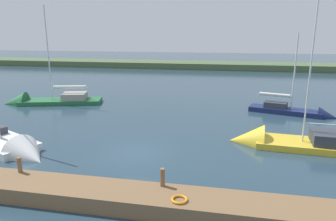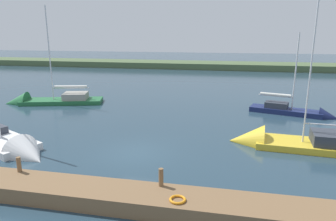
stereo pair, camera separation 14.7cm
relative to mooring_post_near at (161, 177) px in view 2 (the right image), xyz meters
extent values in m
plane|color=#263D4C|center=(2.74, -4.97, -1.11)|extent=(200.00, 200.00, 0.00)
cube|color=#4C603D|center=(2.74, -52.50, -1.11)|extent=(180.00, 8.00, 2.40)
cube|color=brown|center=(2.74, 0.66, -0.75)|extent=(27.36, 1.88, 0.71)
cylinder|color=brown|center=(0.00, 0.00, 0.00)|extent=(0.20, 0.20, 0.80)
cylinder|color=brown|center=(6.84, 0.00, -0.03)|extent=(0.20, 0.20, 0.73)
torus|color=orange|center=(-0.90, 1.04, -0.35)|extent=(0.66, 0.66, 0.10)
cube|color=navy|center=(-7.70, -16.74, -1.07)|extent=(6.38, 3.40, 0.82)
cone|color=navy|center=(-11.05, -15.73, -1.07)|extent=(1.96, 2.08, 1.71)
cube|color=#333842|center=(-6.92, -16.97, -0.40)|extent=(2.23, 1.80, 0.53)
cylinder|color=silver|center=(-8.19, -16.59, 2.67)|extent=(0.12, 0.12, 6.68)
cylinder|color=silver|center=(-6.76, -17.02, 0.41)|extent=(2.89, 0.95, 0.10)
cylinder|color=silver|center=(-6.76, -17.02, 0.53)|extent=(2.65, 1.01, 0.25)
cube|color=gold|center=(-8.19, -7.86, -1.06)|extent=(7.52, 2.99, 0.74)
cone|color=gold|center=(-3.92, -8.19, -1.06)|extent=(2.37, 2.59, 2.43)
cube|color=#333842|center=(-8.92, -7.80, -0.33)|extent=(2.36, 2.12, 0.72)
cylinder|color=silver|center=(-7.32, -7.92, 4.00)|extent=(0.09, 0.09, 9.37)
cone|color=white|center=(8.52, -3.02, -1.11)|extent=(3.00, 3.11, 2.41)
cube|color=#236638|center=(14.29, -16.47, -1.09)|extent=(8.41, 4.50, 0.81)
cone|color=#236638|center=(18.75, -15.23, -1.09)|extent=(2.77, 2.94, 2.44)
cube|color=gray|center=(12.94, -16.84, -0.35)|extent=(2.79, 2.56, 0.67)
cylinder|color=silver|center=(15.11, -16.24, 3.94)|extent=(0.12, 0.12, 9.26)
cylinder|color=silver|center=(13.35, -16.72, 0.49)|extent=(3.54, 1.06, 0.09)
cylinder|color=silver|center=(13.35, -16.72, 0.61)|extent=(3.25, 1.16, 0.30)
camera|label=1|loc=(-2.54, 11.59, 5.94)|focal=32.65mm
camera|label=2|loc=(-2.69, 11.56, 5.94)|focal=32.65mm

